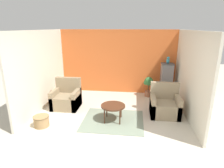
# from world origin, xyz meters

# --- Properties ---
(ground_plane) EXTENTS (20.00, 20.00, 0.00)m
(ground_plane) POSITION_xyz_m (0.00, 0.00, 0.00)
(ground_plane) COLOR beige
(ground_plane) RESTS_ON ground
(wall_back_accent) EXTENTS (4.47, 0.06, 2.40)m
(wall_back_accent) POSITION_xyz_m (0.00, 3.44, 1.20)
(wall_back_accent) COLOR orange
(wall_back_accent) RESTS_ON ground_plane
(wall_left) EXTENTS (0.06, 3.41, 2.40)m
(wall_left) POSITION_xyz_m (-2.20, 1.70, 1.20)
(wall_left) COLOR beige
(wall_left) RESTS_ON ground_plane
(wall_right) EXTENTS (0.06, 3.41, 2.40)m
(wall_right) POSITION_xyz_m (2.20, 1.70, 1.20)
(wall_right) COLOR beige
(wall_right) RESTS_ON ground_plane
(area_rug) EXTENTS (1.66, 1.42, 0.01)m
(area_rug) POSITION_xyz_m (0.12, 0.99, 0.01)
(area_rug) COLOR gray
(area_rug) RESTS_ON ground_plane
(coffee_table) EXTENTS (0.66, 0.66, 0.46)m
(coffee_table) POSITION_xyz_m (0.12, 0.99, 0.42)
(coffee_table) COLOR #472819
(coffee_table) RESTS_ON ground_plane
(armchair_left) EXTENTS (0.82, 0.75, 0.93)m
(armchair_left) POSITION_xyz_m (-1.47, 1.72, 0.30)
(armchair_left) COLOR #8E7A5B
(armchair_left) RESTS_ON ground_plane
(armchair_right) EXTENTS (0.82, 0.75, 0.93)m
(armchair_right) POSITION_xyz_m (1.57, 1.54, 0.30)
(armchair_right) COLOR #9E896B
(armchair_right) RESTS_ON ground_plane
(birdcage) EXTENTS (0.47, 0.47, 1.26)m
(birdcage) POSITION_xyz_m (1.81, 3.04, 0.62)
(birdcage) COLOR #555559
(birdcage) RESTS_ON ground_plane
(parrot) EXTENTS (0.12, 0.21, 0.25)m
(parrot) POSITION_xyz_m (1.81, 3.04, 1.37)
(parrot) COLOR teal
(parrot) RESTS_ON birdcage
(potted_plant) EXTENTS (0.35, 0.32, 0.74)m
(potted_plant) POSITION_xyz_m (1.19, 3.05, 0.47)
(potted_plant) COLOR brown
(potted_plant) RESTS_ON ground_plane
(wicker_basket) EXTENTS (0.40, 0.40, 0.28)m
(wicker_basket) POSITION_xyz_m (-1.70, 0.47, 0.15)
(wicker_basket) COLOR #A37F51
(wicker_basket) RESTS_ON ground_plane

